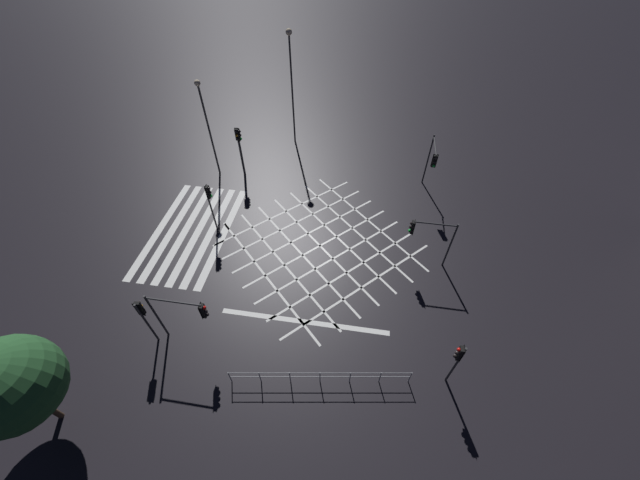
# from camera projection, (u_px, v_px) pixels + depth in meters

# --- Properties ---
(ground_plane) EXTENTS (200.00, 200.00, 0.00)m
(ground_plane) POSITION_uv_depth(u_px,v_px,m) (320.00, 246.00, 23.50)
(ground_plane) COLOR black
(road_markings) EXTENTS (14.09, 18.46, 0.01)m
(road_markings) POSITION_uv_depth(u_px,v_px,m) (250.00, 241.00, 23.78)
(road_markings) COLOR silver
(road_markings) RESTS_ON ground_plane
(traffic_light_nw_main) EXTENTS (2.61, 0.36, 4.19)m
(traffic_light_nw_main) POSITION_uv_depth(u_px,v_px,m) (432.00, 159.00, 24.91)
(traffic_light_nw_main) COLOR #2D2D30
(traffic_light_nw_main) RESTS_ON ground_plane
(traffic_light_sw_main) EXTENTS (0.39, 0.36, 4.15)m
(traffic_light_sw_main) POSITION_uv_depth(u_px,v_px,m) (239.00, 143.00, 26.54)
(traffic_light_sw_main) COLOR #2D2D30
(traffic_light_sw_main) RESTS_ON ground_plane
(traffic_light_ne_cross) EXTENTS (0.36, 0.39, 3.38)m
(traffic_light_ne_cross) POSITION_uv_depth(u_px,v_px,m) (457.00, 358.00, 15.72)
(traffic_light_ne_cross) COLOR #2D2D30
(traffic_light_ne_cross) RESTS_ON ground_plane
(traffic_light_median_north) EXTENTS (0.36, 2.66, 3.60)m
(traffic_light_median_north) POSITION_uv_depth(u_px,v_px,m) (429.00, 233.00, 20.59)
(traffic_light_median_north) COLOR #2D2D30
(traffic_light_median_north) RESTS_ON ground_plane
(traffic_light_median_south) EXTENTS (0.36, 0.39, 3.76)m
(traffic_light_median_south) POSITION_uv_depth(u_px,v_px,m) (210.00, 199.00, 22.59)
(traffic_light_median_south) COLOR #2D2D30
(traffic_light_median_south) RESTS_ON ground_plane
(traffic_light_se_main) EXTENTS (0.39, 0.36, 3.37)m
(traffic_light_se_main) POSITION_uv_depth(u_px,v_px,m) (143.00, 314.00, 17.24)
(traffic_light_se_main) COLOR #2D2D30
(traffic_light_se_main) RESTS_ON ground_plane
(traffic_light_sw_cross) EXTENTS (0.36, 0.39, 4.04)m
(traffic_light_sw_cross) POSITION_uv_depth(u_px,v_px,m) (240.00, 143.00, 26.66)
(traffic_light_sw_cross) COLOR #2D2D30
(traffic_light_sw_cross) RESTS_ON ground_plane
(traffic_light_se_cross) EXTENTS (0.36, 3.00, 3.64)m
(traffic_light_se_cross) POSITION_uv_depth(u_px,v_px,m) (182.00, 311.00, 17.01)
(traffic_light_se_cross) COLOR #2D2D30
(traffic_light_se_cross) RESTS_ON ground_plane
(street_lamp_east) EXTENTS (0.41, 0.41, 7.48)m
(street_lamp_east) POSITION_uv_depth(u_px,v_px,m) (206.00, 117.00, 25.39)
(street_lamp_east) COLOR #2D2D30
(street_lamp_east) RESTS_ON ground_plane
(street_lamp_west) EXTENTS (0.48, 0.48, 9.14)m
(street_lamp_west) POSITION_uv_depth(u_px,v_px,m) (291.00, 72.00, 27.61)
(street_lamp_west) COLOR #2D2D30
(street_lamp_west) RESTS_ON ground_plane
(street_tree_near) EXTENTS (3.84, 3.84, 5.64)m
(street_tree_near) POSITION_uv_depth(u_px,v_px,m) (10.00, 385.00, 13.63)
(street_tree_near) COLOR #473323
(street_tree_near) RESTS_ON ground_plane
(pedestrian_railing) EXTENTS (1.36, 8.58, 1.05)m
(pedestrian_railing) POSITION_uv_depth(u_px,v_px,m) (320.00, 376.00, 16.94)
(pedestrian_railing) COLOR gray
(pedestrian_railing) RESTS_ON ground_plane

